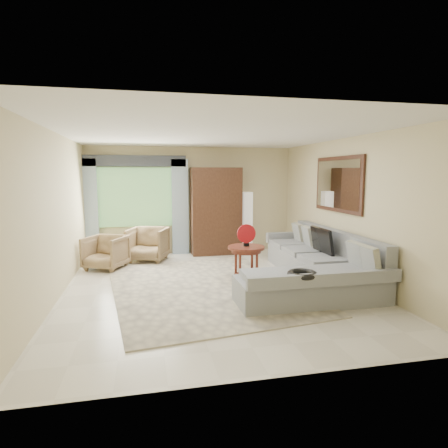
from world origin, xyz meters
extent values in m
plane|color=silver|center=(0.00, 0.00, 0.00)|extent=(6.00, 6.00, 0.00)
cube|color=beige|center=(-0.17, 0.00, 0.01)|extent=(3.50, 4.36, 0.02)
cube|color=gray|center=(2.00, 0.50, 0.20)|extent=(0.90, 2.40, 0.40)
cube|color=gray|center=(1.30, -1.10, 0.20)|extent=(2.30, 0.80, 0.40)
cube|color=gray|center=(2.35, 0.10, 0.65)|extent=(0.20, 3.20, 0.50)
cube|color=gray|center=(2.00, 1.78, 0.51)|extent=(0.90, 0.16, 0.22)
cube|color=gray|center=(1.30, -1.55, 0.49)|extent=(2.30, 0.10, 0.18)
cube|color=black|center=(2.05, 0.10, 0.72)|extent=(0.14, 0.74, 0.48)
torus|color=black|center=(1.00, -1.41, 0.55)|extent=(0.43, 0.43, 0.09)
cylinder|color=#4C1B14|center=(0.62, 0.17, 0.64)|extent=(0.66, 0.66, 0.04)
cylinder|color=#4C1B14|center=(0.62, 0.17, 0.30)|extent=(0.44, 0.44, 0.59)
cylinder|color=#A31015|center=(0.62, 0.17, 0.89)|extent=(0.34, 0.03, 0.34)
imported|color=#8E774D|center=(-1.95, 1.71, 0.34)|extent=(0.99, 1.00, 0.69)
imported|color=#92774F|center=(-1.09, 2.27, 0.38)|extent=(1.03, 1.05, 0.76)
imported|color=#999999|center=(-1.94, 2.72, 0.26)|extent=(0.53, 0.48, 0.53)
cube|color=#311A10|center=(0.55, 2.72, 1.05)|extent=(1.20, 0.55, 2.10)
cube|color=silver|center=(1.35, 2.78, 0.75)|extent=(0.24, 0.24, 1.50)
cube|color=#669E59|center=(-1.35, 2.97, 1.40)|extent=(1.80, 0.04, 1.40)
cube|color=#9EB7CC|center=(-2.40, 2.88, 1.15)|extent=(0.40, 0.08, 2.30)
cube|color=#9EB7CC|center=(-0.30, 2.88, 1.15)|extent=(0.40, 0.08, 2.30)
cube|color=#1E232D|center=(-1.35, 2.90, 2.25)|extent=(2.40, 0.12, 0.26)
cube|color=black|center=(2.47, 0.35, 1.75)|extent=(0.04, 1.70, 1.05)
cube|color=white|center=(2.45, 0.35, 1.75)|extent=(0.02, 1.54, 0.90)
camera|label=1|loc=(-1.14, -6.18, 1.94)|focal=30.00mm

